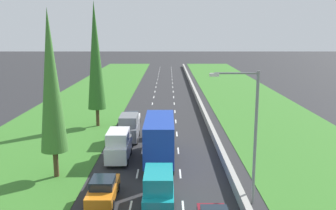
{
  "coord_description": "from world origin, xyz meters",
  "views": [
    {
      "loc": [
        0.75,
        -2.05,
        11.51
      ],
      "look_at": [
        0.55,
        52.79,
        0.62
      ],
      "focal_mm": 40.2,
      "sensor_mm": 36.0,
      "label": 1
    }
  ],
  "objects_px": {
    "orange_sedan_left_lane": "(105,189)",
    "teal_van_centre_lane": "(160,191)",
    "poplar_tree_third": "(97,56)",
    "white_van_left_lane": "(120,145)",
    "blue_box_truck_centre_lane": "(161,138)",
    "grey_van_left_lane": "(131,128)",
    "poplar_tree_second": "(52,82)",
    "white_sedan_left_lane": "(133,119)",
    "street_light_mast": "(252,129)",
    "silver_hatchback_centre_lane": "(164,129)"
  },
  "relations": [
    {
      "from": "orange_sedan_left_lane",
      "to": "teal_van_centre_lane",
      "type": "relative_size",
      "value": 0.92
    },
    {
      "from": "teal_van_centre_lane",
      "to": "poplar_tree_third",
      "type": "relative_size",
      "value": 0.33
    },
    {
      "from": "white_van_left_lane",
      "to": "blue_box_truck_centre_lane",
      "type": "bearing_deg",
      "value": -7.08
    },
    {
      "from": "white_van_left_lane",
      "to": "teal_van_centre_lane",
      "type": "bearing_deg",
      "value": -68.5
    },
    {
      "from": "poplar_tree_third",
      "to": "grey_van_left_lane",
      "type": "bearing_deg",
      "value": -54.0
    },
    {
      "from": "poplar_tree_third",
      "to": "white_van_left_lane",
      "type": "bearing_deg",
      "value": -71.45
    },
    {
      "from": "grey_van_left_lane",
      "to": "poplar_tree_second",
      "type": "xyz_separation_m",
      "value": [
        -4.81,
        -10.13,
        6.27
      ]
    },
    {
      "from": "white_sedan_left_lane",
      "to": "poplar_tree_second",
      "type": "bearing_deg",
      "value": -105.02
    },
    {
      "from": "orange_sedan_left_lane",
      "to": "poplar_tree_second",
      "type": "bearing_deg",
      "value": 136.41
    },
    {
      "from": "grey_van_left_lane",
      "to": "poplar_tree_second",
      "type": "height_order",
      "value": "poplar_tree_second"
    },
    {
      "from": "poplar_tree_third",
      "to": "blue_box_truck_centre_lane",
      "type": "bearing_deg",
      "value": -58.6
    },
    {
      "from": "poplar_tree_second",
      "to": "grey_van_left_lane",
      "type": "bearing_deg",
      "value": 64.6
    },
    {
      "from": "white_van_left_lane",
      "to": "grey_van_left_lane",
      "type": "bearing_deg",
      "value": 87.16
    },
    {
      "from": "teal_van_centre_lane",
      "to": "street_light_mast",
      "type": "xyz_separation_m",
      "value": [
        5.98,
        1.16,
        3.83
      ]
    },
    {
      "from": "white_van_left_lane",
      "to": "poplar_tree_third",
      "type": "bearing_deg",
      "value": 108.55
    },
    {
      "from": "teal_van_centre_lane",
      "to": "poplar_tree_second",
      "type": "relative_size",
      "value": 0.37
    },
    {
      "from": "teal_van_centre_lane",
      "to": "street_light_mast",
      "type": "bearing_deg",
      "value": 11.0
    },
    {
      "from": "blue_box_truck_centre_lane",
      "to": "teal_van_centre_lane",
      "type": "bearing_deg",
      "value": -89.16
    },
    {
      "from": "grey_van_left_lane",
      "to": "poplar_tree_third",
      "type": "relative_size",
      "value": 0.33
    },
    {
      "from": "grey_van_left_lane",
      "to": "orange_sedan_left_lane",
      "type": "bearing_deg",
      "value": -91.33
    },
    {
      "from": "orange_sedan_left_lane",
      "to": "blue_box_truck_centre_lane",
      "type": "relative_size",
      "value": 0.48
    },
    {
      "from": "white_van_left_lane",
      "to": "white_sedan_left_lane",
      "type": "distance_m",
      "value": 12.81
    },
    {
      "from": "silver_hatchback_centre_lane",
      "to": "street_light_mast",
      "type": "xyz_separation_m",
      "value": [
        6.01,
        -16.5,
        4.4
      ]
    },
    {
      "from": "silver_hatchback_centre_lane",
      "to": "grey_van_left_lane",
      "type": "bearing_deg",
      "value": -154.51
    },
    {
      "from": "white_van_left_lane",
      "to": "blue_box_truck_centre_lane",
      "type": "distance_m",
      "value": 3.81
    },
    {
      "from": "white_sedan_left_lane",
      "to": "teal_van_centre_lane",
      "type": "bearing_deg",
      "value": -80.27
    },
    {
      "from": "white_van_left_lane",
      "to": "poplar_tree_second",
      "type": "bearing_deg",
      "value": -139.33
    },
    {
      "from": "grey_van_left_lane",
      "to": "street_light_mast",
      "type": "relative_size",
      "value": 0.54
    },
    {
      "from": "street_light_mast",
      "to": "silver_hatchback_centre_lane",
      "type": "bearing_deg",
      "value": 110.03
    },
    {
      "from": "poplar_tree_second",
      "to": "street_light_mast",
      "type": "height_order",
      "value": "poplar_tree_second"
    },
    {
      "from": "grey_van_left_lane",
      "to": "poplar_tree_second",
      "type": "bearing_deg",
      "value": -115.4
    },
    {
      "from": "orange_sedan_left_lane",
      "to": "street_light_mast",
      "type": "relative_size",
      "value": 0.5
    },
    {
      "from": "street_light_mast",
      "to": "teal_van_centre_lane",
      "type": "bearing_deg",
      "value": -169.0
    },
    {
      "from": "white_van_left_lane",
      "to": "street_light_mast",
      "type": "relative_size",
      "value": 0.54
    },
    {
      "from": "orange_sedan_left_lane",
      "to": "poplar_tree_second",
      "type": "xyz_separation_m",
      "value": [
        -4.48,
        4.26,
        6.86
      ]
    },
    {
      "from": "poplar_tree_third",
      "to": "orange_sedan_left_lane",
      "type": "bearing_deg",
      "value": -78.59
    },
    {
      "from": "blue_box_truck_centre_lane",
      "to": "poplar_tree_second",
      "type": "bearing_deg",
      "value": -157.42
    },
    {
      "from": "grey_van_left_lane",
      "to": "white_sedan_left_lane",
      "type": "distance_m",
      "value": 6.57
    },
    {
      "from": "blue_box_truck_centre_lane",
      "to": "poplar_tree_second",
      "type": "height_order",
      "value": "poplar_tree_second"
    },
    {
      "from": "orange_sedan_left_lane",
      "to": "blue_box_truck_centre_lane",
      "type": "distance_m",
      "value": 8.64
    },
    {
      "from": "teal_van_centre_lane",
      "to": "silver_hatchback_centre_lane",
      "type": "relative_size",
      "value": 1.26
    },
    {
      "from": "orange_sedan_left_lane",
      "to": "poplar_tree_third",
      "type": "relative_size",
      "value": 0.3
    },
    {
      "from": "grey_van_left_lane",
      "to": "teal_van_centre_lane",
      "type": "height_order",
      "value": "same"
    },
    {
      "from": "silver_hatchback_centre_lane",
      "to": "street_light_mast",
      "type": "distance_m",
      "value": 18.1
    },
    {
      "from": "grey_van_left_lane",
      "to": "silver_hatchback_centre_lane",
      "type": "xyz_separation_m",
      "value": [
        3.49,
        1.66,
        -0.56
      ]
    },
    {
      "from": "orange_sedan_left_lane",
      "to": "poplar_tree_second",
      "type": "height_order",
      "value": "poplar_tree_second"
    },
    {
      "from": "orange_sedan_left_lane",
      "to": "white_sedan_left_lane",
      "type": "bearing_deg",
      "value": 90.01
    },
    {
      "from": "grey_van_left_lane",
      "to": "poplar_tree_third",
      "type": "xyz_separation_m",
      "value": [
        -4.48,
        6.17,
        7.15
      ]
    },
    {
      "from": "teal_van_centre_lane",
      "to": "orange_sedan_left_lane",
      "type": "bearing_deg",
      "value": 157.45
    },
    {
      "from": "orange_sedan_left_lane",
      "to": "silver_hatchback_centre_lane",
      "type": "height_order",
      "value": "silver_hatchback_centre_lane"
    }
  ]
}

